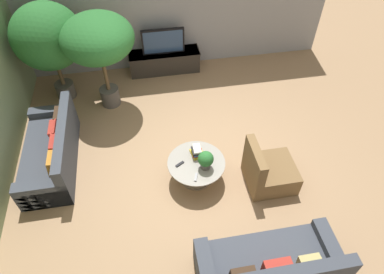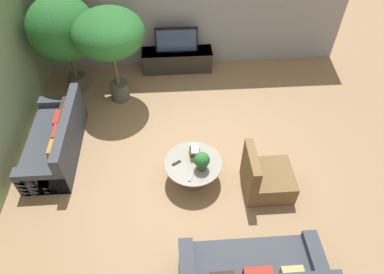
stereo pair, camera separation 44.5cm
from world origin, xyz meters
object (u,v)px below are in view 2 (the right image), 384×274
couch_by_wall (57,141)px  potted_palm_tall (63,30)px  television (176,40)px  media_console (177,60)px  potted_palm_corner (109,35)px  armchair_wicker (265,178)px  potted_plant_tabletop (202,161)px  coffee_table (193,168)px

couch_by_wall → potted_palm_tall: size_ratio=0.94×
television → couch_by_wall: size_ratio=0.49×
media_console → potted_palm_tall: (-2.25, -0.58, 1.18)m
television → potted_palm_corner: size_ratio=0.48×
couch_by_wall → armchair_wicker: armchair_wicker is taller
armchair_wicker → potted_plant_tabletop: (-1.06, 0.16, 0.36)m
media_console → potted_plant_tabletop: (0.28, -3.44, 0.37)m
television → armchair_wicker: size_ratio=1.12×
coffee_table → potted_plant_tabletop: size_ratio=2.89×
coffee_table → couch_by_wall: size_ratio=0.49×
armchair_wicker → potted_palm_tall: size_ratio=0.41×
coffee_table → potted_palm_tall: bearing=131.4°
potted_plant_tabletop → potted_palm_corner: bearing=122.8°
potted_palm_corner → coffee_table: bearing=-58.1°
television → coffee_table: television is taller
coffee_table → potted_palm_tall: potted_palm_tall is taller
coffee_table → potted_palm_corner: (-1.44, 2.31, 1.22)m
couch_by_wall → potted_palm_corner: bearing=145.7°
potted_palm_tall → potted_plant_tabletop: 3.90m
media_console → armchair_wicker: bearing=-69.6°
media_console → television: 0.53m
media_console → coffee_table: size_ratio=1.70×
media_console → couch_by_wall: size_ratio=0.83×
potted_palm_tall → media_console: bearing=14.5°
television → armchair_wicker: 3.87m
potted_palm_tall → potted_plant_tabletop: size_ratio=6.27×
coffee_table → couch_by_wall: 2.59m
couch_by_wall → potted_palm_tall: potted_palm_tall is taller
media_console → couch_by_wall: couch_by_wall is taller
coffee_table → potted_plant_tabletop: (0.13, -0.12, 0.32)m
television → couch_by_wall: (-2.31, -2.50, -0.49)m
couch_by_wall → armchair_wicker: size_ratio=2.31×
coffee_table → potted_plant_tabletop: bearing=-43.4°
potted_palm_corner → potted_plant_tabletop: 3.03m
media_console → armchair_wicker: (1.34, -3.60, 0.01)m
media_console → coffee_table: media_console is taller
television → potted_palm_tall: potted_palm_tall is taller
television → couch_by_wall: 3.44m
armchair_wicker → media_console: bearing=20.4°
coffee_table → media_console: bearing=92.6°
armchair_wicker → potted_palm_corner: size_ratio=0.42×
television → potted_plant_tabletop: (0.28, -3.44, -0.16)m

